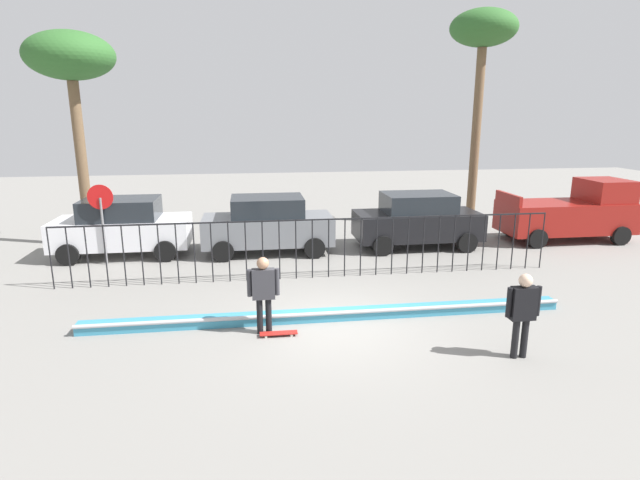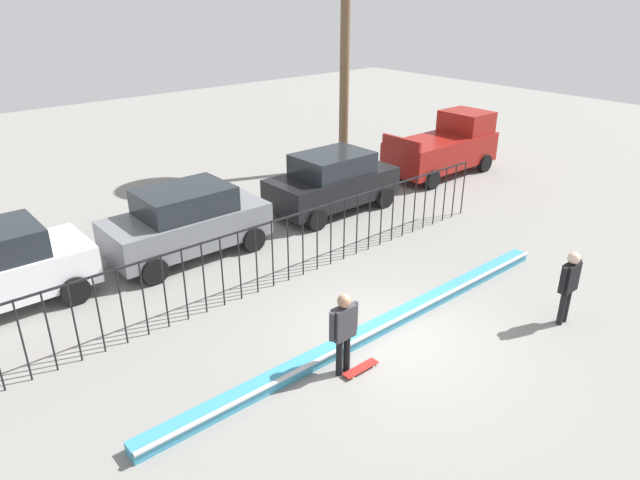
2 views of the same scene
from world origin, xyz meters
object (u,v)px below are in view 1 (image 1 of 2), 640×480
parked_car_black (417,220)px  stop_sign (102,213)px  camera_operator (523,308)px  palm_tree_short (70,62)px  parked_car_gray (268,224)px  skateboarder (263,288)px  parked_car_white (122,227)px  skateboard (279,333)px  palm_tree_tall (483,38)px  pickup_truck (571,213)px

parked_car_black → stop_sign: 10.31m
camera_operator → palm_tree_short: 15.70m
camera_operator → parked_car_gray: parked_car_gray is taller
camera_operator → parked_car_gray: size_ratio=0.39×
palm_tree_short → skateboarder: bearing=-54.9°
parked_car_white → parked_car_gray: 4.75m
parked_car_gray → parked_car_black: 5.20m
skateboard → parked_car_white: size_ratio=0.19×
camera_operator → parked_car_gray: 9.50m
skateboard → palm_tree_tall: size_ratio=0.09×
parked_car_black → palm_tree_tall: (3.39, 3.16, 6.44)m
camera_operator → palm_tree_tall: 13.80m
parked_car_gray → parked_car_black: size_ratio=1.00×
stop_sign → palm_tree_tall: 15.32m
pickup_truck → palm_tree_short: bearing=179.5°
skateboarder → parked_car_gray: bearing=99.3°
skateboard → palm_tree_short: 12.26m
parked_car_white → stop_sign: (-0.32, -1.00, 0.64)m
parked_car_black → stop_sign: stop_sign is taller
skateboarder → parked_car_gray: 6.58m
skateboard → parked_car_white: bearing=123.5°
skateboard → palm_tree_short: size_ratio=0.11×
camera_operator → pickup_truck: 10.84m
parked_car_gray → palm_tree_short: palm_tree_short is taller
skateboard → parked_car_gray: parked_car_gray is taller
skateboarder → pickup_truck: pickup_truck is taller
skateboarder → stop_sign: stop_sign is taller
parked_car_black → pickup_truck: bearing=5.6°
skateboard → pickup_truck: (11.21, 6.93, 0.98)m
skateboarder → stop_sign: (-4.71, 5.85, 0.60)m
parked_car_white → parked_car_black: same height
skateboard → palm_tree_short: palm_tree_short is taller
skateboarder → palm_tree_short: size_ratio=0.23×
skateboard → parked_car_black: size_ratio=0.19×
camera_operator → skateboard: bearing=16.2°
skateboarder → parked_car_white: 8.13m
palm_tree_tall → skateboard: bearing=-131.2°
skateboard → palm_tree_tall: bearing=48.8°
skateboard → camera_operator: camera_operator is taller
parked_car_gray → stop_sign: size_ratio=1.72×
pickup_truck → stop_sign: size_ratio=1.88×
skateboarder → parked_car_white: size_ratio=0.39×
parked_car_white → palm_tree_tall: 15.07m
stop_sign → parked_car_white: bearing=72.1°
parked_car_gray → palm_tree_tall: palm_tree_tall is taller
skateboard → camera_operator: bearing=-19.7°
skateboarder → camera_operator: 5.16m
skateboard → parked_car_black: 8.60m
skateboarder → parked_car_white: (-4.39, 6.84, -0.04)m
skateboarder → palm_tree_short: bearing=137.5°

